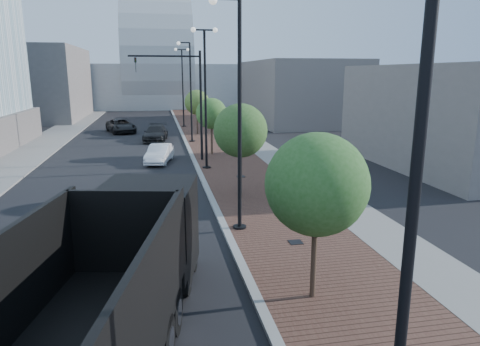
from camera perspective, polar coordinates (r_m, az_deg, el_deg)
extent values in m
cube|color=#4C2D23|center=(47.69, -3.42, 5.29)|extent=(7.00, 140.00, 0.12)
cube|color=slate|center=(48.11, -0.22, 5.39)|extent=(2.40, 140.00, 0.13)
cube|color=gray|center=(47.36, -7.64, 5.16)|extent=(0.30, 140.00, 0.14)
cube|color=slate|center=(48.42, -23.23, 4.38)|extent=(4.00, 140.00, 0.12)
cube|color=black|center=(13.53, -11.90, -7.20)|extent=(3.21, 3.29, 2.80)
cube|color=black|center=(15.22, -10.49, -8.50)|extent=(2.64, 1.06, 1.40)
cube|color=black|center=(12.45, -13.29, -12.59)|extent=(2.81, 1.40, 0.54)
cube|color=black|center=(11.02, -14.92, -7.63)|extent=(2.66, 0.68, 2.15)
cylinder|color=black|center=(13.76, -16.92, -12.72)|extent=(0.56, 1.22, 1.18)
cylinder|color=silver|center=(13.76, -16.92, -12.72)|extent=(0.49, 0.71, 0.65)
cylinder|color=black|center=(13.26, -7.34, -13.25)|extent=(0.56, 1.22, 1.18)
cylinder|color=silver|center=(13.26, -7.34, -13.25)|extent=(0.49, 0.71, 0.65)
cylinder|color=black|center=(15.15, -15.07, -10.15)|extent=(0.56, 1.22, 1.18)
cylinder|color=silver|center=(15.15, -15.07, -10.15)|extent=(0.49, 0.71, 0.65)
cylinder|color=black|center=(14.70, -6.43, -10.51)|extent=(0.56, 1.22, 1.18)
cylinder|color=silver|center=(14.70, -6.43, -10.51)|extent=(0.49, 0.71, 0.65)
cylinder|color=black|center=(11.15, -22.17, -19.65)|extent=(0.56, 1.22, 1.18)
cylinder|color=silver|center=(11.15, -22.17, -19.65)|extent=(0.49, 0.71, 0.65)
cylinder|color=black|center=(10.53, -9.99, -20.92)|extent=(0.56, 1.22, 1.18)
cylinder|color=silver|center=(10.53, -9.99, -20.92)|extent=(0.49, 0.71, 0.65)
cylinder|color=black|center=(12.10, -19.89, -16.72)|extent=(0.56, 1.22, 1.18)
cylinder|color=silver|center=(12.10, -19.89, -16.72)|extent=(0.49, 0.71, 0.65)
cylinder|color=black|center=(11.53, -8.82, -17.62)|extent=(0.56, 1.22, 1.18)
cylinder|color=silver|center=(11.53, -8.82, -17.62)|extent=(0.49, 0.71, 0.65)
imported|color=white|center=(32.34, -10.55, 2.52)|extent=(2.28, 4.30, 1.35)
imported|color=black|center=(49.98, -15.38, 6.01)|extent=(3.93, 5.89, 1.50)
imported|color=black|center=(43.05, -11.04, 5.16)|extent=(2.63, 5.29, 1.48)
imported|color=black|center=(26.35, 9.33, 0.77)|extent=(0.77, 0.61, 1.86)
cylinder|color=black|center=(6.11, 21.72, -5.22)|extent=(0.16, 0.16, 9.00)
cylinder|color=black|center=(18.30, -0.05, -7.25)|extent=(0.56, 0.56, 0.20)
cylinder|color=black|center=(17.26, -0.05, 6.97)|extent=(0.16, 0.16, 9.00)
sphere|color=silver|center=(17.21, -3.58, 21.72)|extent=(0.32, 0.32, 0.32)
cylinder|color=black|center=(29.72, -4.40, 0.66)|extent=(0.56, 0.56, 0.20)
cylinder|color=black|center=(29.10, -4.56, 9.38)|extent=(0.16, 0.16, 9.00)
cylinder|color=black|center=(29.17, -4.73, 18.24)|extent=(1.40, 0.10, 0.10)
sphere|color=silver|center=(29.10, -6.17, 18.22)|extent=(0.32, 0.32, 0.32)
sphere|color=silver|center=(29.25, -3.29, 18.25)|extent=(0.32, 0.32, 0.32)
cylinder|color=black|center=(41.48, -6.31, 4.14)|extent=(0.56, 0.56, 0.20)
cylinder|color=black|center=(41.03, -6.47, 10.38)|extent=(0.16, 0.16, 9.00)
cylinder|color=black|center=(41.04, -7.36, 16.65)|extent=(1.00, 0.10, 0.10)
sphere|color=silver|center=(41.01, -8.09, 16.53)|extent=(0.32, 0.32, 0.32)
cylinder|color=black|center=(53.34, -7.38, 6.07)|extent=(0.56, 0.56, 0.20)
cylinder|color=black|center=(52.99, -7.53, 10.93)|extent=(0.16, 0.16, 9.00)
cylinder|color=black|center=(53.03, -7.68, 15.79)|extent=(1.40, 0.10, 0.10)
sphere|color=silver|center=(52.99, -8.46, 15.77)|extent=(0.32, 0.32, 0.32)
sphere|color=silver|center=(53.08, -6.89, 15.81)|extent=(0.32, 0.32, 0.32)
cylinder|color=black|center=(32.12, -5.15, 8.60)|extent=(0.18, 0.18, 8.00)
cylinder|color=black|center=(31.89, -9.91, 14.91)|extent=(5.00, 0.12, 0.12)
imported|color=black|center=(31.89, -13.56, 13.67)|extent=(0.16, 0.20, 1.00)
cylinder|color=#382619|center=(12.61, 9.73, -9.65)|extent=(0.16, 0.16, 3.24)
sphere|color=#27561D|center=(12.03, 10.06, -1.48)|extent=(2.86, 2.86, 2.86)
sphere|color=#27561D|center=(12.50, 11.25, -2.08)|extent=(2.00, 2.00, 2.00)
sphere|color=#27561D|center=(11.57, 9.26, -0.37)|extent=(1.72, 1.72, 1.72)
cylinder|color=#382619|center=(22.77, 0.06, 0.88)|extent=(0.16, 0.16, 3.31)
sphere|color=#2C531C|center=(22.45, 0.06, 5.60)|extent=(2.80, 2.80, 2.80)
sphere|color=#2C531C|center=(22.85, 0.90, 5.13)|extent=(1.96, 1.96, 1.96)
sphere|color=#2C531C|center=(22.07, -0.56, 6.33)|extent=(1.68, 1.68, 1.68)
cylinder|color=#382619|center=(34.47, -3.75, 4.85)|extent=(0.16, 0.16, 3.13)
sphere|color=#326221|center=(34.26, -3.79, 7.81)|extent=(2.42, 2.42, 2.42)
sphere|color=#326221|center=(34.63, -3.19, 7.51)|extent=(1.69, 1.69, 1.69)
sphere|color=#326221|center=(33.90, -4.24, 8.28)|extent=(1.45, 1.45, 1.45)
cylinder|color=#382619|center=(46.31, -5.63, 6.96)|extent=(0.16, 0.16, 3.22)
sphere|color=#446522|center=(46.15, -5.68, 9.23)|extent=(2.60, 2.60, 2.60)
sphere|color=#446522|center=(46.50, -5.21, 8.99)|extent=(1.82, 1.82, 1.82)
sphere|color=#446522|center=(45.81, -6.04, 9.60)|extent=(1.56, 1.56, 1.56)
cube|color=#9FA5A8|center=(91.90, -10.70, 11.26)|extent=(50.00, 28.00, 8.00)
cube|color=#69615E|center=(69.10, -25.92, 10.53)|extent=(14.00, 20.00, 10.00)
cube|color=slate|center=(59.88, 7.37, 10.56)|extent=(12.00, 22.00, 8.00)
cube|color=slate|center=(34.00, 26.72, 6.67)|extent=(10.00, 16.00, 7.00)
cube|color=black|center=(16.91, 7.33, -9.00)|extent=(0.50, 0.50, 0.02)
cube|color=black|center=(27.09, 0.11, -0.46)|extent=(0.50, 0.50, 0.02)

